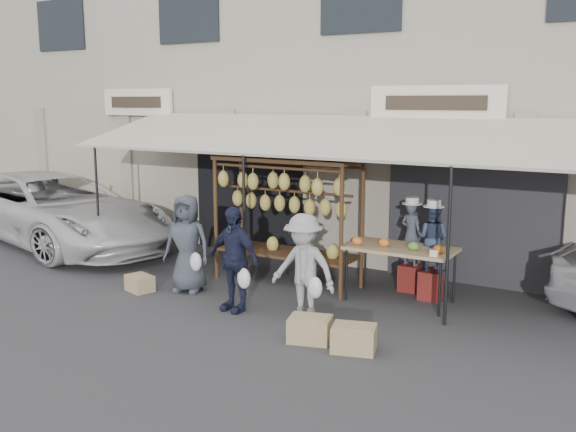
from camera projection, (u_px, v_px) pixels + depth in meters
name	position (u px, v px, depth m)	size (l,w,h in m)	color
ground_plane	(256.00, 318.00, 9.55)	(90.00, 90.00, 0.00)	#2D2D30
shophouse	(416.00, 80.00, 14.38)	(24.00, 6.15, 7.30)	#9C9386
awning	(329.00, 137.00, 11.01)	(10.00, 2.35, 2.92)	beige
banana_rack	(286.00, 196.00, 11.06)	(2.60, 0.90, 2.24)	#4E2E1B
produce_table	(400.00, 250.00, 10.15)	(1.70, 0.90, 1.04)	tan
vendor_left	(411.00, 234.00, 10.74)	(0.39, 0.26, 1.08)	#404656
vendor_right	(433.00, 238.00, 10.27)	(0.53, 0.41, 1.09)	#303D5A
customer_left	(187.00, 243.00, 10.75)	(0.81, 0.53, 1.65)	#373C46
customer_mid	(234.00, 259.00, 9.76)	(0.95, 0.40, 1.62)	#1B1F37
customer_right	(304.00, 268.00, 9.29)	(1.03, 0.59, 1.59)	gray
stool_left	(410.00, 278.00, 10.88)	(0.32, 0.32, 0.45)	maroon
stool_right	(431.00, 285.00, 10.41)	(0.34, 0.34, 0.47)	maroon
crate_near_a	(310.00, 329.00, 8.61)	(0.55, 0.42, 0.33)	tan
crate_near_b	(354.00, 338.00, 8.27)	(0.55, 0.42, 0.33)	tan
crate_far	(140.00, 283.00, 10.87)	(0.45, 0.34, 0.27)	tan
van	(48.00, 191.00, 14.72)	(2.52, 5.46, 2.28)	silver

